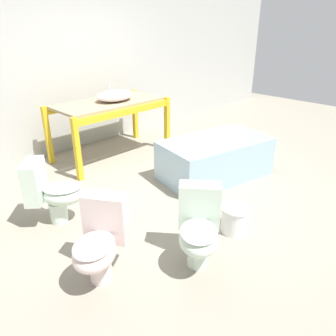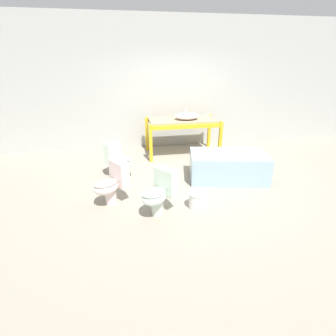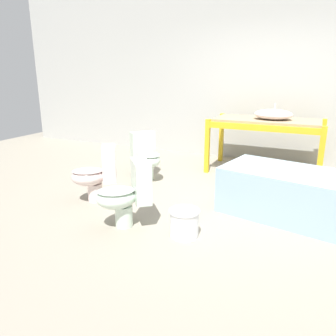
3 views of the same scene
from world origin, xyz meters
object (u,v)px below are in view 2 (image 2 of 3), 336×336
Objects in this scene: toilet_far at (119,159)px; toilet_near at (159,192)px; toilet_extra at (112,183)px; bathtub_main at (228,164)px; bucket_white at (198,200)px; sink_basin at (187,116)px.

toilet_near is at bearing -118.28° from toilet_far.
toilet_near and toilet_extra have the same top height.
toilet_extra is at bearing -162.15° from toilet_near.
bathtub_main is 2.27× the size of toilet_near.
toilet_extra is (-2.23, -0.54, 0.06)m from bathtub_main.
toilet_extra is 1.42m from bucket_white.
toilet_extra is (-0.70, 0.45, 0.00)m from toilet_near.
toilet_extra is (-0.13, -1.05, 0.00)m from toilet_far.
bathtub_main reaches higher than bucket_white.
toilet_extra is at bearing 163.05° from bucket_white.
toilet_far is at bearing 161.20° from toilet_near.
toilet_near is (-1.52, -0.99, 0.06)m from bathtub_main.
bathtub_main is 2.27× the size of toilet_far.
toilet_near is 1.00× the size of toilet_far.
bathtub_main is 1.82m from toilet_near.
toilet_extra reaches higher than bathtub_main.
sink_basin is 0.83× the size of toilet_near.
toilet_near is 1.00× the size of toilet_extra.
sink_basin is 0.83× the size of toilet_far.
toilet_far and toilet_extra have the same top height.
sink_basin is 2.84m from toilet_extra.
toilet_far is 1.00× the size of toilet_extra.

